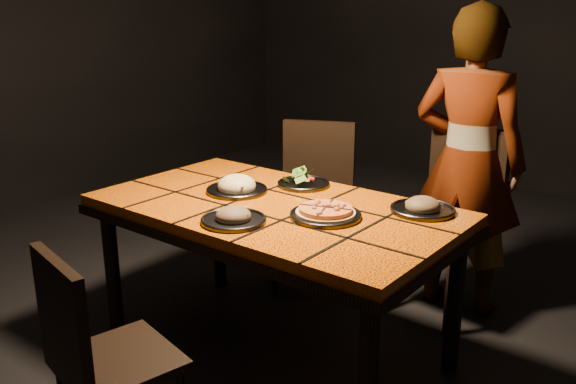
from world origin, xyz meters
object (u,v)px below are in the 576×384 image
Objects in this scene: chair_far_left at (315,192)px; plate_pizza at (326,213)px; diner at (468,163)px; dining_table at (274,221)px; plate_pasta at (237,187)px; chair_near at (95,351)px; chair_far_right at (453,208)px.

chair_far_left is 1.05m from plate_pizza.
diner is (0.83, 0.21, 0.27)m from chair_far_left.
dining_table is 0.28m from plate_pasta.
chair_near is at bearing -89.71° from dining_table.
chair_far_right is 0.61× the size of diner.
dining_table is at bearing -90.31° from chair_far_left.
dining_table is 1.93× the size of chair_near.
dining_table is at bearing -105.54° from chair_far_right.
chair_far_right is at bearing 45.30° from diner.
chair_far_left is 0.95× the size of chair_far_right.
chair_far_left is at bearing 113.71° from dining_table.
plate_pasta reaches higher than dining_table.
plate_pizza is at bearing -75.95° from chair_far_left.
diner reaches higher than chair_near.
chair_near is (0.00, -0.97, -0.19)m from dining_table.
dining_table is 5.12× the size of plate_pizza.
chair_near is at bearing -105.99° from plate_pizza.
chair_near is 1.07m from plate_pasta.
chair_far_right is 3.14× the size of plate_pizza.
dining_table is 1.63× the size of chair_far_right.
plate_pasta is at bearing -117.83° from chair_far_right.
plate_pizza is (-0.16, -0.97, 0.20)m from chair_far_right.
dining_table is 1.71× the size of chair_far_left.
plate_pizza is 0.54m from plate_pasta.
dining_table is 5.60× the size of plate_pasta.
chair_far_right reaches higher than plate_pasta.
chair_far_left reaches higher than plate_pizza.
dining_table is at bearing -7.36° from plate_pasta.
diner is at bearing -9.99° from chair_far_left.
plate_pasta is (-0.73, -0.97, -0.03)m from diner.
chair_far_left is (-0.35, 0.80, -0.13)m from dining_table.
diner is (0.47, 1.97, 0.33)m from chair_near.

